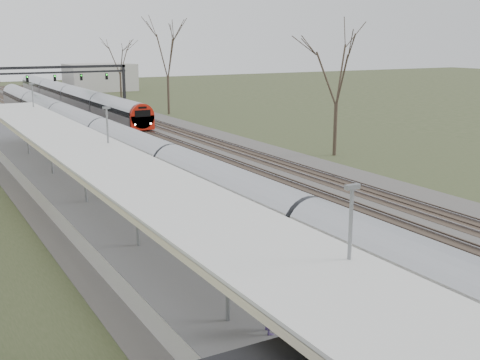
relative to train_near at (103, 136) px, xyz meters
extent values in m
cube|color=#474442|center=(2.50, 2.47, -1.43)|extent=(24.00, 160.00, 0.10)
cube|color=#4C3828|center=(-3.50, 2.47, -1.39)|extent=(2.60, 160.00, 0.06)
cube|color=gray|center=(-4.22, 2.47, -1.32)|extent=(0.07, 160.00, 0.12)
cube|color=gray|center=(-2.78, 2.47, -1.32)|extent=(0.07, 160.00, 0.12)
cube|color=#4C3828|center=(0.00, 2.47, -1.39)|extent=(2.60, 160.00, 0.06)
cube|color=gray|center=(-0.72, 2.47, -1.32)|extent=(0.07, 160.00, 0.12)
cube|color=gray|center=(0.72, 2.47, -1.32)|extent=(0.07, 160.00, 0.12)
cube|color=#4C3828|center=(3.50, 2.47, -1.39)|extent=(2.60, 160.00, 0.06)
cube|color=gray|center=(2.78, 2.47, -1.32)|extent=(0.07, 160.00, 0.12)
cube|color=gray|center=(4.22, 2.47, -1.32)|extent=(0.07, 160.00, 0.12)
cube|color=#4C3828|center=(7.00, 2.47, -1.39)|extent=(2.60, 160.00, 0.06)
cube|color=gray|center=(6.28, 2.47, -1.32)|extent=(0.07, 160.00, 0.12)
cube|color=gray|center=(7.72, 2.47, -1.32)|extent=(0.07, 160.00, 0.12)
cube|color=#4C3828|center=(10.50, 2.47, -1.39)|extent=(2.60, 160.00, 0.06)
cube|color=gray|center=(9.78, 2.47, -1.32)|extent=(0.07, 160.00, 0.12)
cube|color=gray|center=(11.22, 2.47, -1.32)|extent=(0.07, 160.00, 0.12)
cube|color=#9E9B93|center=(-6.55, -15.03, -0.98)|extent=(3.50, 69.00, 1.00)
cylinder|color=slate|center=(-6.55, -34.53, 1.02)|extent=(0.14, 0.14, 3.00)
cylinder|color=slate|center=(-6.55, -26.53, 1.02)|extent=(0.14, 0.14, 3.00)
cylinder|color=slate|center=(-6.55, -18.53, 1.02)|extent=(0.14, 0.14, 3.00)
cylinder|color=slate|center=(-6.55, -10.53, 1.02)|extent=(0.14, 0.14, 3.00)
cylinder|color=slate|center=(-6.55, -2.53, 1.02)|extent=(0.14, 0.14, 3.00)
cube|color=silver|center=(-6.55, -19.53, 2.57)|extent=(4.10, 50.00, 0.12)
cube|color=beige|center=(-6.55, -19.53, 2.40)|extent=(4.10, 50.00, 0.25)
cube|color=black|center=(13.00, 32.47, 1.52)|extent=(0.35, 0.35, 6.00)
cube|color=black|center=(2.75, 32.47, 4.42)|extent=(21.00, 0.35, 0.35)
cube|color=black|center=(2.75, 32.47, 3.72)|extent=(21.00, 0.25, 0.25)
cube|color=black|center=(0.00, 32.27, 3.02)|extent=(0.32, 0.22, 0.85)
sphere|color=#0CFF19|center=(0.00, 32.13, 3.27)|extent=(0.16, 0.16, 0.16)
cube|color=black|center=(3.50, 32.27, 3.02)|extent=(0.32, 0.22, 0.85)
sphere|color=#0CFF19|center=(3.50, 32.13, 3.27)|extent=(0.16, 0.16, 0.16)
cube|color=black|center=(7.00, 32.27, 3.02)|extent=(0.32, 0.22, 0.85)
sphere|color=#0CFF19|center=(7.00, 32.13, 3.27)|extent=(0.16, 0.16, 0.16)
cube|color=black|center=(10.50, 32.27, 3.02)|extent=(0.32, 0.22, 0.85)
sphere|color=#0CFF19|center=(10.50, 32.13, 3.27)|extent=(0.16, 0.16, 0.16)
cylinder|color=#2D231C|center=(16.50, -10.53, 0.77)|extent=(0.30, 0.30, 4.50)
cube|color=#B4B7BF|center=(0.00, 0.24, -0.38)|extent=(2.55, 90.00, 1.60)
cylinder|color=#B4B7BF|center=(0.00, 0.24, 0.27)|extent=(2.60, 89.70, 2.60)
cube|color=black|center=(0.00, 0.24, 0.37)|extent=(2.62, 89.40, 0.55)
cube|color=black|center=(0.00, 0.24, -1.30)|extent=(1.80, 89.00, 0.35)
cube|color=#B4B7BF|center=(7.00, 39.26, -0.38)|extent=(2.55, 60.00, 1.60)
cylinder|color=#B4B7BF|center=(7.00, 39.26, 0.27)|extent=(2.60, 59.70, 2.60)
cube|color=black|center=(7.00, 39.26, 0.37)|extent=(2.62, 59.40, 0.55)
cube|color=#A31509|center=(7.00, 9.36, -0.43)|extent=(2.55, 0.50, 1.50)
cylinder|color=#A31509|center=(7.00, 9.41, 0.27)|extent=(2.60, 0.60, 2.60)
cube|color=black|center=(7.00, 9.14, 0.57)|extent=(1.70, 0.12, 0.70)
sphere|color=white|center=(6.15, 9.16, -0.53)|extent=(0.22, 0.22, 0.22)
sphere|color=white|center=(7.85, 9.16, -0.53)|extent=(0.22, 0.22, 0.22)
cube|color=black|center=(7.00, 39.26, -1.30)|extent=(1.80, 59.00, 0.35)
imported|color=#3E2F5C|center=(-5.86, -35.81, 0.44)|extent=(0.59, 0.76, 1.84)
camera|label=1|loc=(-14.67, -49.67, 8.07)|focal=45.00mm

